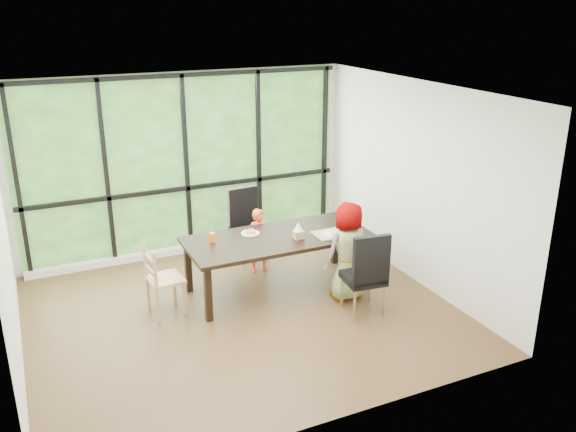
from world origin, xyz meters
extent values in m
plane|color=black|center=(0.00, 0.00, 0.00)|extent=(5.00, 5.00, 0.00)
plane|color=silver|center=(0.00, 2.25, 1.35)|extent=(5.00, 0.00, 5.00)
cube|color=#254A1B|center=(0.00, 2.23, 1.35)|extent=(4.80, 0.02, 2.65)
cube|color=silver|center=(0.00, 2.15, 0.05)|extent=(4.80, 0.12, 0.10)
cube|color=black|center=(0.68, 0.42, 0.38)|extent=(2.47, 1.24, 0.75)
cube|color=black|center=(0.67, 1.43, 0.54)|extent=(0.50, 0.50, 1.08)
cube|color=black|center=(1.36, -0.60, 0.54)|extent=(0.51, 0.51, 1.08)
cube|color=#A27855|center=(-0.83, 0.40, 0.45)|extent=(0.44, 0.46, 0.90)
imported|color=#F55128|center=(0.68, 1.05, 0.46)|extent=(0.34, 0.22, 0.92)
imported|color=gray|center=(1.39, -0.18, 0.64)|extent=(0.65, 0.45, 1.29)
cube|color=tan|center=(1.37, 0.21, 0.75)|extent=(0.49, 0.36, 0.01)
cylinder|color=white|center=(0.39, 0.65, 0.76)|extent=(0.24, 0.24, 0.02)
cylinder|color=white|center=(1.36, 0.16, 0.76)|extent=(0.27, 0.27, 0.02)
cylinder|color=orange|center=(-0.15, 0.60, 0.81)|extent=(0.08, 0.08, 0.12)
cylinder|color=#5CBF39|center=(1.64, 0.12, 0.80)|extent=(0.07, 0.07, 0.10)
cylinder|color=white|center=(1.80, 0.46, 0.79)|extent=(0.08, 0.08, 0.08)
cube|color=tan|center=(0.89, 0.25, 0.80)|extent=(0.12, 0.12, 0.10)
cylinder|color=white|center=(-0.15, 0.60, 0.91)|extent=(0.01, 0.04, 0.20)
cylinder|color=pink|center=(1.64, 0.12, 0.89)|extent=(0.01, 0.04, 0.20)
cone|color=white|center=(0.89, 0.25, 0.91)|extent=(0.12, 0.12, 0.11)
camera|label=1|loc=(-2.25, -6.23, 3.64)|focal=37.57mm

